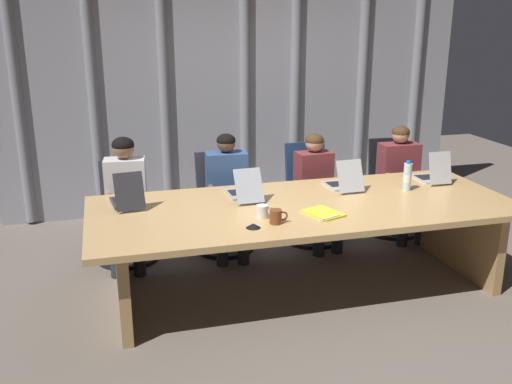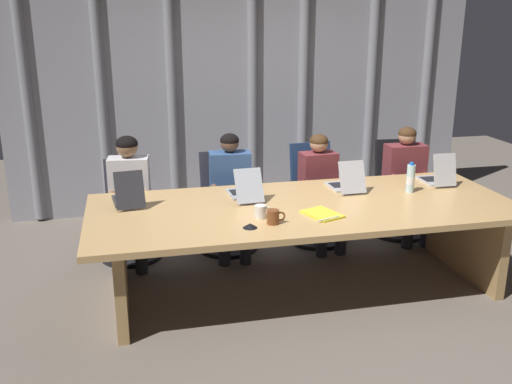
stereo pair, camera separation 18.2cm
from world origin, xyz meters
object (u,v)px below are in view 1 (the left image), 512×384
Objects in this scene: office_chair_right_mid at (392,197)px; person_center at (317,184)px; office_chair_left_mid at (222,213)px; spiral_notepad at (324,213)px; laptop_right_mid at (432,175)px; coffee_mug_far at (276,217)px; person_right_mid at (402,175)px; person_left_end at (126,194)px; coffee_mug_near at (263,212)px; office_chair_left_end at (126,222)px; water_bottle_primary at (407,177)px; office_chair_center at (311,204)px; laptop_center at (343,182)px; laptop_left_end at (127,199)px; conference_mic_left_side at (253,226)px; laptop_left_mid at (244,191)px; person_left_mid at (228,188)px.

office_chair_right_mid is 0.87× the size of person_center.
office_chair_left_mid is 2.63× the size of spiral_notepad.
laptop_right_mid reaches higher than coffee_mug_far.
person_left_end is at bearing -88.68° from person_right_mid.
person_center reaches higher than coffee_mug_near.
office_chair_left_mid reaches higher than coffee_mug_far.
office_chair_left_end is 2.64m from water_bottle_primary.
coffee_mug_near is at bearing -165.72° from water_bottle_primary.
office_chair_center is 0.93m from office_chair_right_mid.
laptop_right_mid reaches higher than office_chair_left_end.
office_chair_right_mid is at bearing -53.66° from laptop_center.
laptop_left_end is 3.30× the size of coffee_mug_near.
laptop_center reaches higher than office_chair_left_end.
person_right_mid is 2.35m from conference_mic_left_side.
conference_mic_left_side is at bearing 173.36° from spiral_notepad.
laptop_left_end reaches higher than coffee_mug_near.
laptop_left_mid is at bearing 110.07° from spiral_notepad.
laptop_left_end reaches higher than conference_mic_left_side.
office_chair_right_mid reaches higher than coffee_mug_near.
office_chair_left_mid is at bearing 92.38° from coffee_mug_near.
office_chair_left_mid is 0.81× the size of person_left_mid.
person_left_end is at bearing -82.40° from office_chair_right_mid.
water_bottle_primary reaches higher than coffee_mug_near.
person_center is at bearing 85.07° from office_chair_left_end.
person_left_mid reaches higher than office_chair_center.
water_bottle_primary is (-0.37, -0.20, 0.06)m from laptop_right_mid.
person_left_end reaches higher than office_chair_right_mid.
laptop_left_mid is 0.49× the size of office_chair_right_mid.
person_center is at bearing 57.08° from coffee_mug_far.
laptop_left_mid is at bearing -61.51° from person_center.
laptop_left_mid reaches higher than office_chair_right_mid.
laptop_left_end is 1.17× the size of laptop_right_mid.
office_chair_left_end is 1.83m from coffee_mug_far.
laptop_left_mid is at bearing 89.39° from laptop_center.
laptop_center is at bearing 35.12° from spiral_notepad.
coffee_mug_far is at bearing -176.02° from laptop_left_mid.
laptop_left_end is 1.27× the size of spiral_notepad.
coffee_mug_near is at bearing 37.84° from office_chair_left_end.
spiral_notepad is at bearing 143.09° from laptop_center.
office_chair_center is 0.88× the size of person_center.
person_right_mid is at bearing -74.98° from laptop_left_mid.
office_chair_left_end is at bearing 127.72° from coffee_mug_near.
person_center is 0.94m from person_right_mid.
office_chair_left_mid is at bearing -59.49° from laptop_left_end.
office_chair_right_mid reaches higher than office_chair_left_end.
water_bottle_primary is at bearing 67.38° from person_left_mid.
water_bottle_primary is (2.42, -0.21, 0.06)m from laptop_left_end.
laptop_center reaches higher than conference_mic_left_side.
office_chair_left_mid is (0.94, 0.70, -0.45)m from laptop_left_end.
person_center reaches higher than laptop_left_mid.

